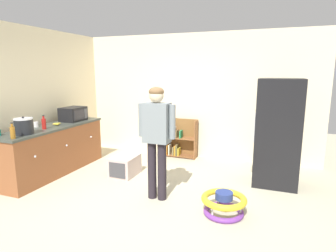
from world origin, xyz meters
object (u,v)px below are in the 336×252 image
at_px(bookshelf, 177,140).
at_px(standing_person, 157,133).
at_px(baby_walker, 224,203).
at_px(green_cup, 76,116).
at_px(banana_bunch, 57,124).
at_px(amber_bottle, 13,132).
at_px(pet_carrier, 125,166).
at_px(microwave, 73,114).
at_px(crock_pot, 24,126).
at_px(kitchen_counter, 53,149).
at_px(ketchup_bottle, 44,123).
at_px(white_cup, 36,124).
at_px(yellow_cup, 83,115).
at_px(refrigerator, 278,133).

xyz_separation_m(bookshelf, standing_person, (0.43, -2.17, 0.64)).
distance_m(baby_walker, green_cup, 3.77).
relative_size(baby_walker, banana_bunch, 3.82).
bearing_deg(amber_bottle, standing_person, 17.76).
height_order(pet_carrier, amber_bottle, amber_bottle).
distance_m(microwave, crock_pot, 1.30).
xyz_separation_m(microwave, amber_bottle, (0.18, -1.59, -0.04)).
bearing_deg(standing_person, baby_walker, -7.80).
bearing_deg(kitchen_counter, ketchup_bottle, -71.58).
xyz_separation_m(baby_walker, green_cup, (-3.43, 1.36, 0.79)).
distance_m(kitchen_counter, green_cup, 1.02).
distance_m(standing_person, microwave, 2.43).
bearing_deg(kitchen_counter, crock_pot, -82.00).
xyz_separation_m(ketchup_bottle, amber_bottle, (0.11, -0.73, 0.00)).
relative_size(banana_bunch, ketchup_bottle, 0.64).
xyz_separation_m(kitchen_counter, green_cup, (-0.15, 0.88, 0.50)).
relative_size(kitchen_counter, standing_person, 1.33).
height_order(microwave, white_cup, microwave).
distance_m(baby_walker, white_cup, 3.56).
bearing_deg(green_cup, white_cup, -91.95).
bearing_deg(yellow_cup, microwave, -79.92).
height_order(ketchup_bottle, white_cup, ketchup_bottle).
height_order(bookshelf, crock_pot, crock_pot).
distance_m(standing_person, green_cup, 2.69).
xyz_separation_m(crock_pot, green_cup, (-0.25, 1.58, -0.08)).
height_order(standing_person, pet_carrier, standing_person).
bearing_deg(white_cup, baby_walker, -4.91).
bearing_deg(amber_bottle, kitchen_counter, 101.12).
bearing_deg(banana_bunch, microwave, 94.25).
bearing_deg(refrigerator, standing_person, -142.74).
bearing_deg(amber_bottle, banana_bunch, 97.53).
distance_m(refrigerator, amber_bottle, 4.18).
relative_size(refrigerator, bookshelf, 2.09).
height_order(microwave, yellow_cup, microwave).
xyz_separation_m(refrigerator, standing_person, (-1.65, -1.26, 0.12)).
bearing_deg(baby_walker, standing_person, 172.20).
height_order(kitchen_counter, white_cup, white_cup).
distance_m(bookshelf, ketchup_bottle, 2.80).
xyz_separation_m(bookshelf, baby_walker, (1.45, -2.31, -0.21)).
distance_m(baby_walker, microwave, 3.55).
bearing_deg(crock_pot, refrigerator, 23.06).
distance_m(banana_bunch, yellow_cup, 0.91).
xyz_separation_m(crock_pot, amber_bottle, (0.10, -0.29, -0.03)).
distance_m(baby_walker, ketchup_bottle, 3.30).
bearing_deg(kitchen_counter, green_cup, 99.47).
xyz_separation_m(kitchen_counter, ketchup_bottle, (0.09, -0.27, 0.55)).
distance_m(crock_pot, green_cup, 1.60).
distance_m(bookshelf, crock_pot, 3.13).
bearing_deg(microwave, amber_bottle, -83.49).
relative_size(banana_bunch, amber_bottle, 0.64).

